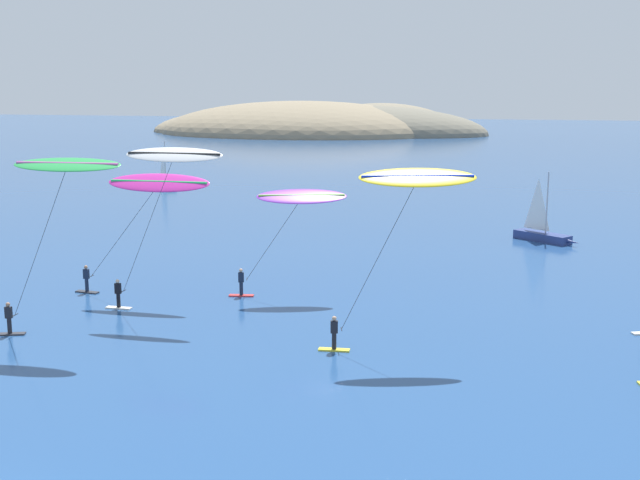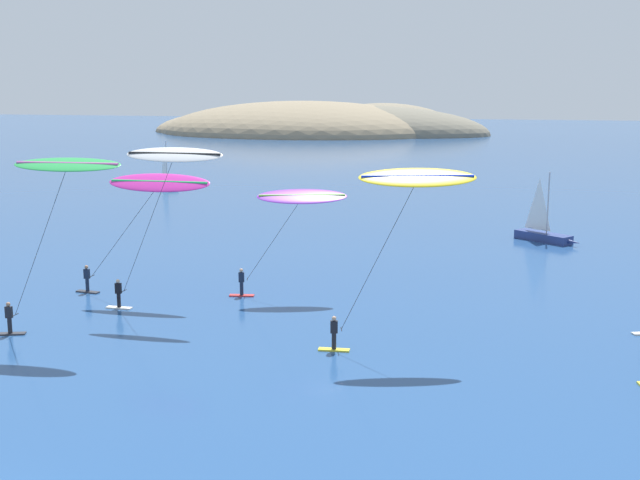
{
  "view_description": "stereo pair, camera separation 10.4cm",
  "coord_description": "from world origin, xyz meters",
  "px_view_note": "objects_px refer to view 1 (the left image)",
  "views": [
    {
      "loc": [
        14.74,
        -17.83,
        12.45
      ],
      "look_at": [
        4.93,
        20.23,
        4.9
      ],
      "focal_mm": 45.0,
      "sensor_mm": 36.0,
      "label": 1
    },
    {
      "loc": [
        14.84,
        -17.8,
        12.45
      ],
      "look_at": [
        4.93,
        20.23,
        4.9
      ],
      "focal_mm": 45.0,
      "sensor_mm": 36.0,
      "label": 2
    }
  ],
  "objects_px": {
    "kitesurfer_green": "(63,176)",
    "kitesurfer_white": "(169,167)",
    "sailboat_near": "(546,234)",
    "kitesurfer_yellow": "(412,189)",
    "sailboat_far": "(166,181)",
    "kitesurfer_purple": "(298,203)",
    "kitesurfer_magenta": "(154,189)"
  },
  "relations": [
    {
      "from": "kitesurfer_white",
      "to": "kitesurfer_yellow",
      "type": "xyz_separation_m",
      "value": [
        13.64,
        -3.11,
        -0.37
      ]
    },
    {
      "from": "sailboat_far",
      "to": "kitesurfer_purple",
      "type": "relative_size",
      "value": 0.81
    },
    {
      "from": "sailboat_near",
      "to": "kitesurfer_magenta",
      "type": "distance_m",
      "value": 33.62
    },
    {
      "from": "kitesurfer_purple",
      "to": "kitesurfer_yellow",
      "type": "bearing_deg",
      "value": -46.74
    },
    {
      "from": "sailboat_near",
      "to": "kitesurfer_yellow",
      "type": "bearing_deg",
      "value": -102.95
    },
    {
      "from": "kitesurfer_purple",
      "to": "kitesurfer_magenta",
      "type": "distance_m",
      "value": 8.46
    },
    {
      "from": "sailboat_near",
      "to": "kitesurfer_magenta",
      "type": "relative_size",
      "value": 0.64
    },
    {
      "from": "sailboat_far",
      "to": "kitesurfer_white",
      "type": "bearing_deg",
      "value": -64.4
    },
    {
      "from": "kitesurfer_green",
      "to": "kitesurfer_yellow",
      "type": "height_order",
      "value": "kitesurfer_green"
    },
    {
      "from": "kitesurfer_yellow",
      "to": "sailboat_near",
      "type": "bearing_deg",
      "value": 77.05
    },
    {
      "from": "kitesurfer_purple",
      "to": "kitesurfer_green",
      "type": "bearing_deg",
      "value": -128.1
    },
    {
      "from": "sailboat_near",
      "to": "kitesurfer_purple",
      "type": "xyz_separation_m",
      "value": [
        -14.82,
        -21.45,
        5.04
      ]
    },
    {
      "from": "sailboat_near",
      "to": "kitesurfer_white",
      "type": "height_order",
      "value": "kitesurfer_white"
    },
    {
      "from": "sailboat_far",
      "to": "kitesurfer_magenta",
      "type": "bearing_deg",
      "value": -65.31
    },
    {
      "from": "kitesurfer_green",
      "to": "kitesurfer_purple",
      "type": "bearing_deg",
      "value": 51.9
    },
    {
      "from": "sailboat_far",
      "to": "kitesurfer_yellow",
      "type": "height_order",
      "value": "kitesurfer_yellow"
    },
    {
      "from": "kitesurfer_white",
      "to": "kitesurfer_yellow",
      "type": "distance_m",
      "value": 14.0
    },
    {
      "from": "kitesurfer_green",
      "to": "kitesurfer_yellow",
      "type": "xyz_separation_m",
      "value": [
        16.57,
        2.55,
        -0.42
      ]
    },
    {
      "from": "kitesurfer_purple",
      "to": "sailboat_far",
      "type": "bearing_deg",
      "value": 123.11
    },
    {
      "from": "kitesurfer_purple",
      "to": "kitesurfer_magenta",
      "type": "bearing_deg",
      "value": -162.8
    },
    {
      "from": "kitesurfer_magenta",
      "to": "kitesurfer_yellow",
      "type": "relative_size",
      "value": 1.02
    },
    {
      "from": "kitesurfer_white",
      "to": "kitesurfer_magenta",
      "type": "distance_m",
      "value": 4.03
    },
    {
      "from": "sailboat_near",
      "to": "kitesurfer_purple",
      "type": "distance_m",
      "value": 26.56
    },
    {
      "from": "sailboat_near",
      "to": "kitesurfer_green",
      "type": "bearing_deg",
      "value": -125.85
    },
    {
      "from": "sailboat_far",
      "to": "kitesurfer_green",
      "type": "height_order",
      "value": "kitesurfer_green"
    },
    {
      "from": "kitesurfer_green",
      "to": "kitesurfer_white",
      "type": "height_order",
      "value": "kitesurfer_white"
    },
    {
      "from": "kitesurfer_magenta",
      "to": "sailboat_far",
      "type": "bearing_deg",
      "value": 114.69
    },
    {
      "from": "kitesurfer_magenta",
      "to": "kitesurfer_yellow",
      "type": "height_order",
      "value": "kitesurfer_yellow"
    },
    {
      "from": "sailboat_far",
      "to": "kitesurfer_white",
      "type": "relative_size",
      "value": 0.62
    },
    {
      "from": "sailboat_near",
      "to": "kitesurfer_green",
      "type": "relative_size",
      "value": 0.63
    },
    {
      "from": "kitesurfer_green",
      "to": "kitesurfer_yellow",
      "type": "relative_size",
      "value": 1.04
    },
    {
      "from": "kitesurfer_white",
      "to": "kitesurfer_magenta",
      "type": "xyz_separation_m",
      "value": [
        -2.34,
        2.85,
        -1.62
      ]
    }
  ]
}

